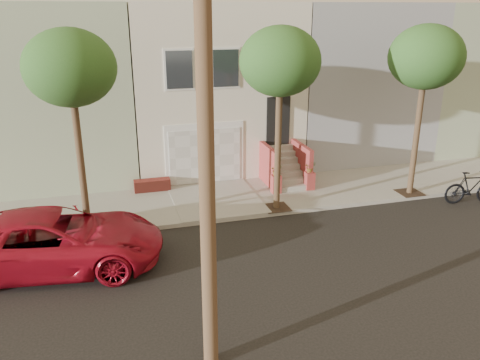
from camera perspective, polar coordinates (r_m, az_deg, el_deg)
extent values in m
plane|color=black|center=(14.06, 5.86, -10.17)|extent=(90.00, 90.00, 0.00)
cube|color=gray|center=(18.60, -0.15, -2.13)|extent=(40.00, 3.70, 0.15)
cube|color=beige|center=(23.21, -4.15, 11.34)|extent=(7.00, 8.00, 7.00)
cube|color=#9DAD8B|center=(22.83, -21.35, 9.94)|extent=(6.50, 8.00, 7.00)
cube|color=#94969C|center=(25.47, 11.32, 11.74)|extent=(6.50, 8.00, 7.00)
cube|color=#9DAD8B|center=(28.98, 23.11, 11.50)|extent=(6.50, 8.00, 7.00)
cube|color=silver|center=(19.69, -4.16, 3.14)|extent=(3.20, 0.12, 2.50)
cube|color=silver|center=(19.66, -4.11, 2.81)|extent=(2.90, 0.06, 2.20)
cube|color=gray|center=(18.36, -2.85, -2.16)|extent=(3.20, 3.70, 0.02)
cube|color=maroon|center=(19.41, -10.25, -0.58)|extent=(1.40, 0.45, 0.44)
cube|color=black|center=(20.19, 4.50, 6.91)|extent=(1.00, 0.06, 2.00)
cube|color=#3F4751|center=(18.81, -7.13, 12.70)|extent=(1.00, 0.06, 1.40)
cube|color=silver|center=(18.83, -7.14, 12.71)|extent=(1.15, 0.05, 1.55)
cube|color=#3F4751|center=(19.17, -1.67, 12.96)|extent=(1.00, 0.06, 1.40)
cube|color=silver|center=(19.19, -1.69, 12.97)|extent=(1.15, 0.05, 1.55)
cube|color=#3F4751|center=(19.69, 3.55, 13.11)|extent=(1.00, 0.06, 1.40)
cube|color=silver|center=(19.71, 3.53, 13.12)|extent=(1.15, 0.05, 1.55)
cube|color=gray|center=(19.24, 6.15, -0.94)|extent=(1.20, 0.28, 0.20)
cube|color=gray|center=(19.41, 5.86, -0.11)|extent=(1.20, 0.28, 0.20)
cube|color=gray|center=(19.59, 5.59, 0.71)|extent=(1.20, 0.28, 0.20)
cube|color=gray|center=(19.78, 5.31, 1.51)|extent=(1.20, 0.28, 0.20)
cube|color=gray|center=(19.97, 5.04, 2.30)|extent=(1.20, 0.28, 0.20)
cube|color=gray|center=(20.16, 4.78, 3.07)|extent=(1.20, 0.28, 0.20)
cube|color=gray|center=(20.35, 4.52, 3.82)|extent=(1.20, 0.28, 0.20)
cube|color=maroon|center=(19.51, 3.40, 1.62)|extent=(0.18, 1.96, 1.60)
cube|color=maroon|center=(20.00, 7.20, 1.95)|extent=(0.18, 1.96, 1.60)
cube|color=maroon|center=(18.88, 4.25, -0.47)|extent=(0.35, 0.35, 0.70)
imported|color=#234F1C|center=(18.69, 4.29, 1.18)|extent=(0.40, 0.35, 0.45)
cube|color=maroon|center=(19.38, 8.14, -0.08)|extent=(0.35, 0.35, 0.70)
imported|color=#234F1C|center=(19.20, 8.22, 1.53)|extent=(0.41, 0.35, 0.45)
cube|color=#2D2116|center=(16.66, -17.34, -5.46)|extent=(0.90, 0.90, 0.02)
cylinder|color=#3E2C1C|center=(15.92, -18.09, 1.40)|extent=(0.22, 0.22, 4.20)
ellipsoid|color=#234F1C|center=(15.30, -19.31, 12.32)|extent=(2.70, 2.57, 2.29)
cube|color=#2D2116|center=(17.58, 4.28, -3.23)|extent=(0.90, 0.90, 0.02)
cylinder|color=#3E2C1C|center=(16.88, 4.46, 3.34)|extent=(0.22, 0.22, 4.20)
ellipsoid|color=#234F1C|center=(16.30, 4.74, 13.69)|extent=(2.70, 2.57, 2.29)
cube|color=#2D2116|center=(20.05, 19.23, -1.39)|extent=(0.90, 0.90, 0.02)
cylinder|color=#3E2C1C|center=(19.44, 19.91, 4.39)|extent=(0.22, 0.22, 4.20)
ellipsoid|color=#234F1C|center=(18.93, 20.99, 13.32)|extent=(2.70, 2.57, 2.29)
cylinder|color=#4D3923|center=(8.49, -4.06, 6.25)|extent=(0.30, 0.30, 10.00)
imported|color=maroon|center=(14.57, -21.02, -6.65)|extent=(6.31, 3.50, 1.67)
imported|color=black|center=(20.06, 25.50, -0.80)|extent=(2.14, 0.92, 1.24)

